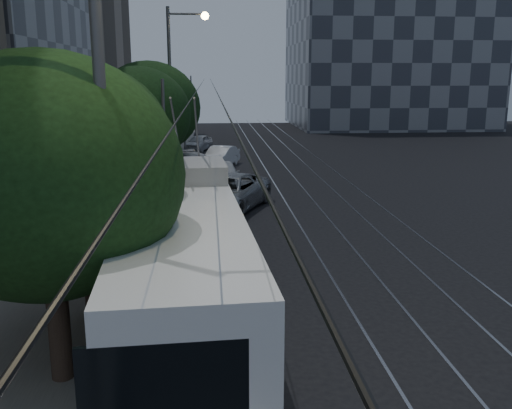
{
  "coord_description": "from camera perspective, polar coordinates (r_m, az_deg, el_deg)",
  "views": [
    {
      "loc": [
        -3.44,
        -14.09,
        6.19
      ],
      "look_at": [
        -1.93,
        4.15,
        1.99
      ],
      "focal_mm": 40.0,
      "sensor_mm": 36.0,
      "label": 1
    }
  ],
  "objects": [
    {
      "name": "car_white_c",
      "position": [
        38.99,
        -3.6,
        4.79
      ],
      "size": [
        2.9,
        4.41,
        1.37
      ],
      "primitive_type": "imported",
      "rotation": [
        0.0,
        0.0,
        -0.38
      ],
      "color": "white",
      "rests_on": "ground"
    },
    {
      "name": "streetlamp_near",
      "position": [
        9.78,
        -13.04,
        15.84
      ],
      "size": [
        2.7,
        0.44,
        11.32
      ],
      "color": "#5A5A5D",
      "rests_on": "ground"
    },
    {
      "name": "tree_3",
      "position": [
        32.63,
        -10.66,
        9.46
      ],
      "size": [
        5.71,
        5.71,
        6.92
      ],
      "color": "black",
      "rests_on": "ground"
    },
    {
      "name": "tram_rails",
      "position": [
        35.15,
        5.09,
        2.74
      ],
      "size": [
        4.52,
        90.0,
        0.02
      ],
      "color": "#96979E",
      "rests_on": "ground"
    },
    {
      "name": "building_distant_right",
      "position": [
        72.57,
        13.08,
        17.2
      ],
      "size": [
        22.0,
        18.0,
        24.0
      ],
      "primitive_type": "cube",
      "color": "#363A45",
      "rests_on": "ground"
    },
    {
      "name": "tree_5",
      "position": [
        47.03,
        -9.22,
        10.58
      ],
      "size": [
        4.03,
        4.03,
        6.24
      ],
      "color": "black",
      "rests_on": "ground"
    },
    {
      "name": "tree_1",
      "position": [
        14.6,
        -16.88,
        5.73
      ],
      "size": [
        4.36,
        4.36,
        6.49
      ],
      "color": "black",
      "rests_on": "ground"
    },
    {
      "name": "tree_0",
      "position": [
        11.43,
        -20.21,
        2.67
      ],
      "size": [
        5.21,
        5.21,
        6.67
      ],
      "color": "black",
      "rests_on": "ground"
    },
    {
      "name": "car_white_b",
      "position": [
        34.35,
        -6.11,
        3.78
      ],
      "size": [
        4.11,
        5.76,
        1.55
      ],
      "primitive_type": "imported",
      "rotation": [
        0.0,
        0.0,
        0.41
      ],
      "color": "#B9B8BD",
      "rests_on": "ground"
    },
    {
      "name": "car_white_d",
      "position": [
        47.63,
        -5.76,
        6.17
      ],
      "size": [
        2.6,
        4.04,
        1.28
      ],
      "primitive_type": "imported",
      "rotation": [
        0.0,
        0.0,
        -0.32
      ],
      "color": "silver",
      "rests_on": "ground"
    },
    {
      "name": "trolleybus",
      "position": [
        13.96,
        -7.23,
        -5.81
      ],
      "size": [
        3.3,
        12.66,
        5.63
      ],
      "rotation": [
        0.0,
        0.0,
        0.05
      ],
      "color": "silver",
      "rests_on": "ground"
    },
    {
      "name": "tree_2",
      "position": [
        27.12,
        -11.74,
        8.75
      ],
      "size": [
        4.91,
        4.91,
        6.56
      ],
      "color": "black",
      "rests_on": "ground"
    },
    {
      "name": "car_white_a",
      "position": [
        31.81,
        -3.32,
        3.05
      ],
      "size": [
        2.13,
        4.51,
        1.49
      ],
      "primitive_type": "imported",
      "rotation": [
        0.0,
        0.0,
        0.08
      ],
      "color": "silver",
      "rests_on": "ground"
    },
    {
      "name": "pickup_silver",
      "position": [
        26.34,
        -3.01,
        1.16
      ],
      "size": [
        4.95,
        6.58,
        1.66
      ],
      "primitive_type": "imported",
      "rotation": [
        0.0,
        0.0,
        -0.42
      ],
      "color": "#929599",
      "rests_on": "ground"
    },
    {
      "name": "tree_4",
      "position": [
        38.85,
        -10.12,
        9.79
      ],
      "size": [
        4.32,
        4.32,
        6.16
      ],
      "color": "black",
      "rests_on": "ground"
    },
    {
      "name": "sidewalk",
      "position": [
        34.87,
        -11.34,
        2.57
      ],
      "size": [
        5.0,
        90.0,
        0.15
      ],
      "primitive_type": "cube",
      "color": "slate",
      "rests_on": "ground"
    },
    {
      "name": "overhead_wires",
      "position": [
        34.23,
        -7.35,
        8.26
      ],
      "size": [
        2.23,
        90.0,
        6.0
      ],
      "color": "black",
      "rests_on": "ground"
    },
    {
      "name": "streetlamp_far",
      "position": [
        33.97,
        -7.89,
        12.43
      ],
      "size": [
        2.4,
        0.44,
        9.89
      ],
      "color": "#5A5A5D",
      "rests_on": "ground"
    },
    {
      "name": "ground",
      "position": [
        15.77,
        8.4,
        -10.34
      ],
      "size": [
        120.0,
        120.0,
        0.0
      ],
      "primitive_type": "plane",
      "color": "black",
      "rests_on": "ground"
    }
  ]
}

